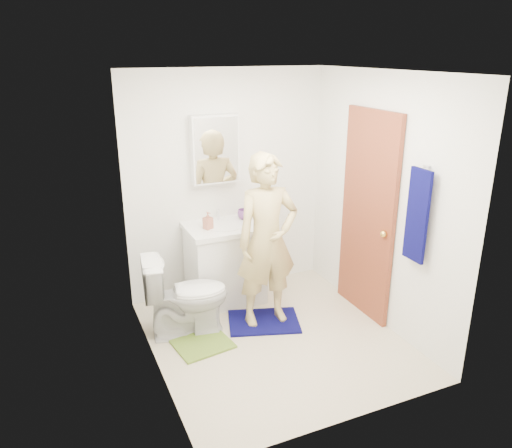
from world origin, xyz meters
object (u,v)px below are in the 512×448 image
Objects in this scene: vanity_cabinet at (225,265)px; soap_dispenser at (208,220)px; man at (267,241)px; toothbrush_cup at (244,214)px; towel at (417,216)px; medicine_cabinet at (215,149)px; toilet at (186,295)px.

soap_dispenser reaches higher than vanity_cabinet.
toothbrush_cup is at bearing 87.34° from man.
man is at bearing 137.49° from towel.
medicine_cabinet reaches higher than vanity_cabinet.
vanity_cabinet is 4.51× the size of soap_dispenser.
toothbrush_cup reaches higher than vanity_cabinet.
medicine_cabinet is at bearing 90.00° from vanity_cabinet.
medicine_cabinet is at bearing 156.35° from toothbrush_cup.
soap_dispenser reaches higher than toilet.
medicine_cabinet is at bearing -30.18° from toilet.
soap_dispenser is at bearing -170.05° from vanity_cabinet.
toilet is 1.14m from toothbrush_cup.
toothbrush_cup is at bearing 119.85° from towel.
medicine_cabinet is 0.87× the size of towel.
vanity_cabinet is at bearing 111.20° from man.
man is at bearing -90.19° from toilet.
man reaches higher than soap_dispenser.
towel is 1.01× the size of toilet.
towel is (1.18, -1.48, 0.85)m from vanity_cabinet.
medicine_cabinet reaches higher than soap_dispenser.
vanity_cabinet is at bearing 9.95° from soap_dispenser.
medicine_cabinet reaches higher than towel.
man is (0.21, -0.60, 0.46)m from vanity_cabinet.
towel is at bearing -60.15° from toothbrush_cup.
medicine_cabinet is 1.13m from man.
vanity_cabinet is 0.57m from soap_dispenser.
towel is 2.19m from toilet.
toilet is at bearing -139.85° from vanity_cabinet.
towel is at bearing -46.83° from soap_dispenser.
man reaches higher than towel.
vanity_cabinet is 1.14× the size of medicine_cabinet.
soap_dispenser is at bearing -125.44° from medicine_cabinet.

